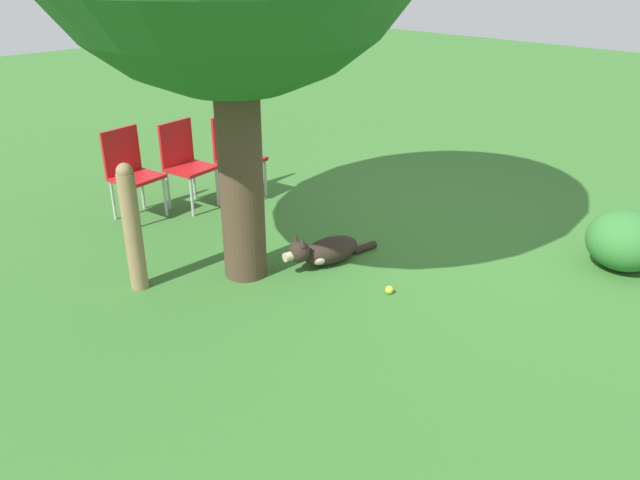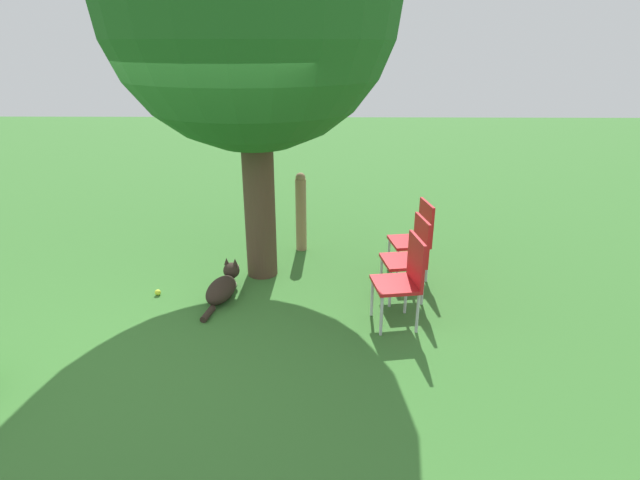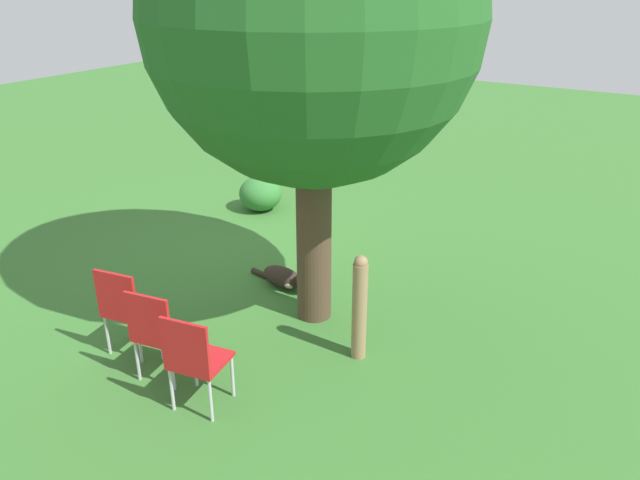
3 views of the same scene
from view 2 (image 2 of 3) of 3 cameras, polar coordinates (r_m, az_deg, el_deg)
The scene contains 7 objects.
ground_plane at distance 5.36m, azimuth -14.02°, elevation -8.75°, with size 30.00×30.00×0.00m, color #38702D.
dog at distance 5.68m, azimuth -11.01°, elevation -5.24°, with size 0.37×1.01×0.35m.
fence_post at distance 6.69m, azimuth -2.19°, elevation 3.26°, with size 0.14×0.14×1.08m.
red_chair_0 at distance 4.96m, azimuth 9.62°, elevation -4.06°, with size 0.48×0.50×0.92m.
red_chair_1 at distance 5.49m, azimuth 10.34°, elevation -1.50°, with size 0.48×0.50×0.92m.
red_chair_2 at distance 6.04m, azimuth 10.93°, elevation 0.61°, with size 0.48×0.50×0.92m.
tennis_ball at distance 5.94m, azimuth -18.05°, elevation -5.72°, with size 0.07×0.07×0.07m.
Camera 2 is at (1.35, -4.46, 2.65)m, focal length 28.00 mm.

